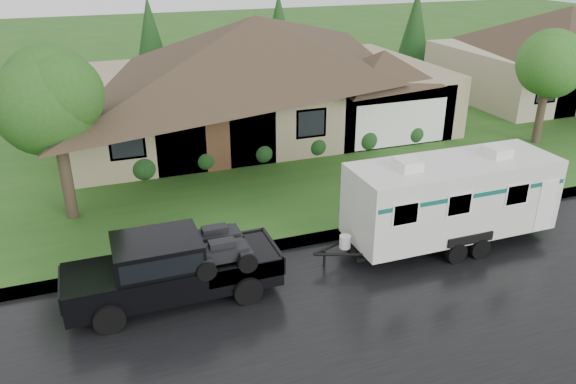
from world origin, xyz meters
The scene contains 11 objects.
ground centered at (0.00, 0.00, 0.00)m, with size 140.00×140.00×0.00m, color #26571B.
road centered at (0.00, -2.00, 0.01)m, with size 140.00×8.00×0.01m, color black.
curb centered at (0.00, 2.25, 0.07)m, with size 140.00×0.50×0.15m, color gray.
lawn centered at (0.00, 15.00, 0.07)m, with size 140.00×26.00×0.15m, color #26571B.
house_main centered at (2.29, 13.84, 3.59)m, with size 19.44×10.80×6.90m.
house_neighbor centered at (22.27, 14.34, 3.32)m, with size 15.12×9.72×6.45m.
tree_left_green centered at (-7.09, 6.52, 4.19)m, with size 3.52×3.52×5.82m.
tree_right_green centered at (13.81, 7.29, 3.73)m, with size 3.12×3.12×5.17m.
shrub_row centered at (2.00, 9.30, 0.65)m, with size 13.60×1.00×1.00m.
pickup_truck centered at (-4.65, 0.62, 1.01)m, with size 5.63×2.14×1.88m.
travel_trailer centered at (4.15, 0.62, 1.65)m, with size 6.95×2.44×3.12m.
Camera 1 is at (-6.13, -12.52, 8.89)m, focal length 35.00 mm.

